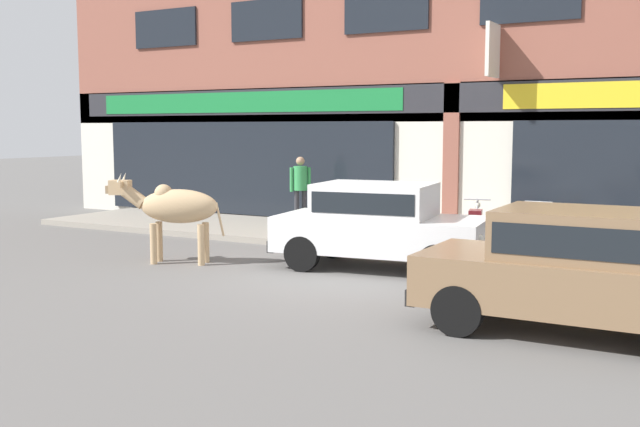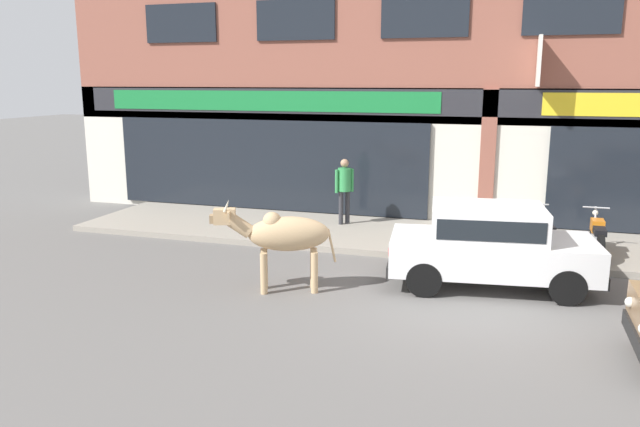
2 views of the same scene
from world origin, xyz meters
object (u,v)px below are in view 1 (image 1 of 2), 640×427
Objects in this scene: cow at (174,207)px; car_1 at (578,265)px; car_0 at (379,221)px; motorcycle_1 at (530,230)px; pedestrian at (300,183)px; motorcycle_0 at (475,227)px.

car_1 is at bearing -10.51° from cow.
car_0 and car_1 have the same top height.
motorcycle_1 is at bearing 109.42° from car_1.
car_1 is 2.01× the size of motorcycle_1.
pedestrian is (-7.32, 6.04, 0.30)m from car_1.
cow is at bearing 169.49° from car_1.
cow reaches higher than motorcycle_0.
motorcycle_1 is (5.38, 3.59, -0.49)m from cow.
cow is 1.15× the size of motorcycle_0.
car_0 is at bearing -43.65° from pedestrian.
pedestrian reaches higher than motorcycle_0.
car_1 reaches higher than motorcycle_0.
pedestrian is at bearing 140.46° from car_1.
motorcycle_0 is (0.96, 2.27, -0.30)m from car_0.
cow is at bearing -146.31° from motorcycle_1.
motorcycle_0 is 1.11× the size of pedestrian.
car_1 is 5.63m from motorcycle_0.
pedestrian is (-4.54, 1.15, 0.60)m from motorcycle_0.
cow is at bearing -158.95° from car_0.
car_1 is 5.21m from motorcycle_1.
motorcycle_1 is at bearing -11.46° from pedestrian.
car_0 is at bearing -131.20° from motorcycle_1.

